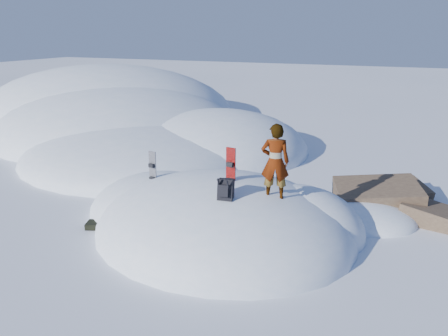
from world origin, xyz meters
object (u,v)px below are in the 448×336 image
at_px(snowboard_dark, 153,173).
at_px(person, 275,162).
at_px(snowboard_red, 230,174).
at_px(backpack, 225,190).

xyz_separation_m(snowboard_dark, person, (3.80, -0.60, 0.97)).
height_order(snowboard_red, snowboard_dark, snowboard_red).
relative_size(snowboard_dark, person, 0.72).
xyz_separation_m(snowboard_red, snowboard_dark, (-2.56, 0.33, -0.42)).
height_order(snowboard_dark, person, person).
bearing_deg(snowboard_red, person, -5.63).
distance_m(snowboard_red, backpack, 1.05).
relative_size(backpack, person, 0.32).
bearing_deg(snowboard_dark, snowboard_red, 1.35).
xyz_separation_m(snowboard_dark, backpack, (2.85, -1.34, 0.38)).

